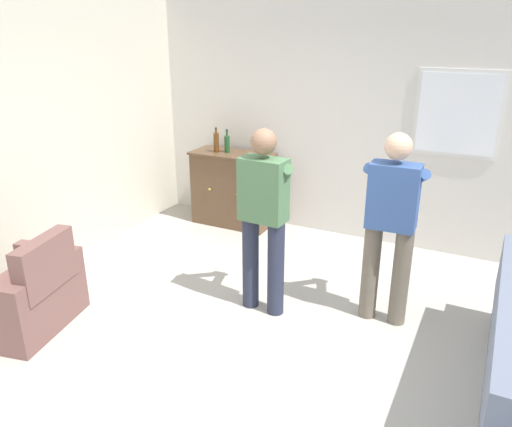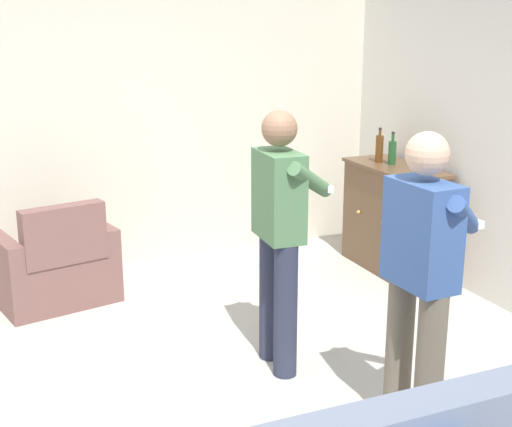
{
  "view_description": "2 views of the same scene",
  "coord_description": "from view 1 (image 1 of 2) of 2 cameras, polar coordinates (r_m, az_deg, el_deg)",
  "views": [
    {
      "loc": [
        1.55,
        -3.04,
        2.46
      ],
      "look_at": [
        -0.14,
        0.29,
        1.05
      ],
      "focal_mm": 35.0,
      "sensor_mm": 36.0,
      "label": 1
    },
    {
      "loc": [
        3.65,
        -1.23,
        2.22
      ],
      "look_at": [
        -0.09,
        0.37,
        1.09
      ],
      "focal_mm": 50.0,
      "sensor_mm": 36.0,
      "label": 2
    }
  ],
  "objects": [
    {
      "name": "ground",
      "position": [
        4.21,
        -0.1,
        -15.05
      ],
      "size": [
        10.4,
        10.4,
        0.0
      ],
      "primitive_type": "plane",
      "color": "#B2ADA3"
    },
    {
      "name": "wall_back_with_window",
      "position": [
        6.0,
        11.86,
        10.14
      ],
      "size": [
        5.2,
        0.15,
        2.8
      ],
      "color": "silver",
      "rests_on": "ground"
    },
    {
      "name": "wall_side_left",
      "position": [
        5.3,
        -26.89,
        6.94
      ],
      "size": [
        0.12,
        5.2,
        2.8
      ],
      "primitive_type": "cube",
      "color": "beige",
      "rests_on": "ground"
    },
    {
      "name": "armchair",
      "position": [
        4.74,
        -24.61,
        -8.64
      ],
      "size": [
        0.81,
        1.0,
        0.85
      ],
      "color": "brown",
      "rests_on": "ground"
    },
    {
      "name": "sideboard_cabinet",
      "position": [
        6.46,
        -2.7,
        2.85
      ],
      "size": [
        1.05,
        0.49,
        0.95
      ],
      "color": "brown",
      "rests_on": "ground"
    },
    {
      "name": "bottle_wine_green",
      "position": [
        6.36,
        -4.56,
        8.14
      ],
      "size": [
        0.07,
        0.07,
        0.31
      ],
      "color": "#593314",
      "rests_on": "sideboard_cabinet"
    },
    {
      "name": "bottle_liquor_amber",
      "position": [
        6.35,
        -3.32,
        8.0
      ],
      "size": [
        0.07,
        0.07,
        0.29
      ],
      "color": "#1E4C23",
      "rests_on": "sideboard_cabinet"
    },
    {
      "name": "person_standing_left",
      "position": [
        4.31,
        0.91,
        0.0
      ],
      "size": [
        0.56,
        0.48,
        1.68
      ],
      "color": "#282D42",
      "rests_on": "ground"
    },
    {
      "name": "person_standing_right",
      "position": [
        4.3,
        15.18,
        -0.79
      ],
      "size": [
        0.56,
        0.48,
        1.68
      ],
      "color": "#6B6051",
      "rests_on": "ground"
    }
  ]
}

